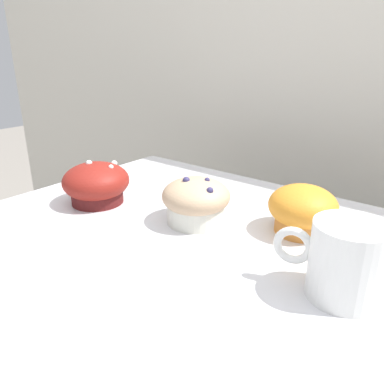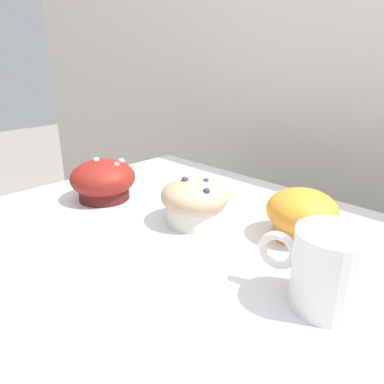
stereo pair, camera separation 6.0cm
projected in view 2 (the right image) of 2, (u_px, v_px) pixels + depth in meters
The scene contains 4 objects.
muffin_front_center at pixel (195, 201), 0.59m from camera, with size 0.11×0.11×0.08m.
muffin_back_left at pixel (301, 214), 0.54m from camera, with size 0.10×0.10×0.07m.
muffin_back_right at pixel (103, 181), 0.68m from camera, with size 0.12×0.12×0.08m.
coffee_cup at pixel (329, 267), 0.39m from camera, with size 0.12×0.08×0.09m.
Camera 2 is at (0.22, -0.32, 1.19)m, focal length 35.00 mm.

